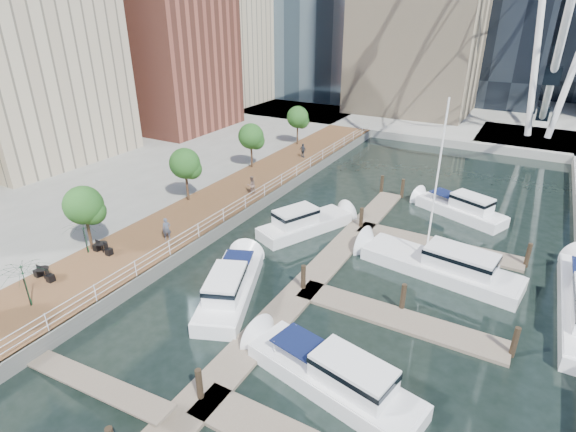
# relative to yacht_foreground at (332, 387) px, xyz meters

# --- Properties ---
(ground) EXTENTS (520.00, 520.00, 0.00)m
(ground) POSITION_rel_yacht_foreground_xyz_m (-7.88, -1.62, 0.00)
(ground) COLOR black
(ground) RESTS_ON ground
(boardwalk) EXTENTS (6.00, 60.00, 1.00)m
(boardwalk) POSITION_rel_yacht_foreground_xyz_m (-16.88, 13.38, 0.50)
(boardwalk) COLOR brown
(boardwalk) RESTS_ON ground
(seawall) EXTENTS (0.25, 60.00, 1.00)m
(seawall) POSITION_rel_yacht_foreground_xyz_m (-13.88, 13.38, 0.50)
(seawall) COLOR #595954
(seawall) RESTS_ON ground
(land_inland) EXTENTS (48.00, 90.00, 1.00)m
(land_inland) POSITION_rel_yacht_foreground_xyz_m (-43.88, 13.38, 0.50)
(land_inland) COLOR gray
(land_inland) RESTS_ON ground
(land_far) EXTENTS (200.00, 114.00, 1.00)m
(land_far) POSITION_rel_yacht_foreground_xyz_m (-7.88, 100.38, 0.50)
(land_far) COLOR gray
(land_far) RESTS_ON ground
(pier) EXTENTS (14.00, 12.00, 1.00)m
(pier) POSITION_rel_yacht_foreground_xyz_m (6.12, 50.38, 0.50)
(pier) COLOR gray
(pier) RESTS_ON ground
(railing) EXTENTS (0.10, 60.00, 1.05)m
(railing) POSITION_rel_yacht_foreground_xyz_m (-13.98, 13.38, 1.52)
(railing) COLOR white
(railing) RESTS_ON boardwalk
(floating_docks) EXTENTS (16.00, 34.00, 2.60)m
(floating_docks) POSITION_rel_yacht_foreground_xyz_m (0.08, 8.36, 0.49)
(floating_docks) COLOR #6D6051
(floating_docks) RESTS_ON ground
(midrise_condos) EXTENTS (19.00, 67.00, 28.00)m
(midrise_condos) POSITION_rel_yacht_foreground_xyz_m (-41.45, 25.20, 13.42)
(midrise_condos) COLOR #BCAD8E
(midrise_condos) RESTS_ON ground
(street_trees) EXTENTS (2.60, 42.60, 4.60)m
(street_trees) POSITION_rel_yacht_foreground_xyz_m (-19.28, 12.38, 4.29)
(street_trees) COLOR #3F2B1C
(street_trees) RESTS_ON ground
(cafe_tables) EXTENTS (2.50, 13.70, 0.74)m
(cafe_tables) POSITION_rel_yacht_foreground_xyz_m (-18.28, -3.62, 1.37)
(cafe_tables) COLOR black
(cafe_tables) RESTS_ON ground
(yacht_foreground) EXTENTS (9.87, 4.49, 2.15)m
(yacht_foreground) POSITION_rel_yacht_foreground_xyz_m (0.00, 0.00, 0.00)
(yacht_foreground) COLOR white
(yacht_foreground) RESTS_ON ground
(pedestrian_near) EXTENTS (0.71, 0.70, 1.65)m
(pedestrian_near) POSITION_rel_yacht_foreground_xyz_m (-15.71, 6.00, 1.82)
(pedestrian_near) COLOR #434A59
(pedestrian_near) RESTS_ON boardwalk
(pedestrian_mid) EXTENTS (0.97, 1.02, 1.67)m
(pedestrian_mid) POSITION_rel_yacht_foreground_xyz_m (-15.24, 16.23, 1.83)
(pedestrian_mid) COLOR #806358
(pedestrian_mid) RESTS_ON boardwalk
(pedestrian_far) EXTENTS (0.97, 0.54, 1.56)m
(pedestrian_far) POSITION_rel_yacht_foreground_xyz_m (-16.22, 28.01, 1.78)
(pedestrian_far) COLOR #353942
(pedestrian_far) RESTS_ON boardwalk
(moored_yachts) EXTENTS (24.03, 35.45, 11.50)m
(moored_yachts) POSITION_rel_yacht_foreground_xyz_m (1.83, 10.73, 0.00)
(moored_yachts) COLOR white
(moored_yachts) RESTS_ON ground
(cafe_seating) EXTENTS (5.74, 14.60, 2.68)m
(cafe_seating) POSITION_rel_yacht_foreground_xyz_m (-17.88, -4.09, 2.26)
(cafe_seating) COLOR #0F3822
(cafe_seating) RESTS_ON ground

